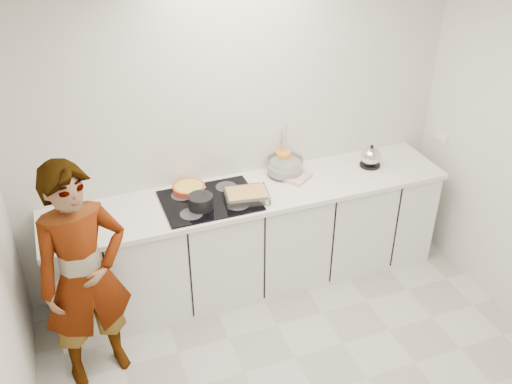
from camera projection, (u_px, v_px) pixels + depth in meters
name	position (u px, v px, depth m)	size (l,w,h in m)	color
ceiling	(348.00, 11.00, 2.57)	(3.60, 3.20, 0.00)	white
wall_back	(238.00, 130.00, 4.53)	(3.60, 0.00, 2.60)	silver
base_cabinets	(252.00, 241.00, 4.72)	(3.20, 0.58, 0.87)	white
countertop	(252.00, 194.00, 4.49)	(3.24, 0.64, 0.04)	white
hob	(210.00, 201.00, 4.35)	(0.72, 0.54, 0.01)	black
tart_dish	(189.00, 188.00, 4.46)	(0.29, 0.29, 0.04)	#C3401E
saucepan	(201.00, 202.00, 4.23)	(0.25, 0.25, 0.18)	black
baking_dish	(246.00, 195.00, 4.34)	(0.36, 0.29, 0.06)	silver
mixing_bowl	(285.00, 167.00, 4.68)	(0.33, 0.33, 0.14)	silver
tea_towel	(298.00, 178.00, 4.63)	(0.22, 0.16, 0.04)	white
kettle	(371.00, 157.00, 4.79)	(0.18, 0.18, 0.20)	black
utensil_crock	(283.00, 160.00, 4.75)	(0.13, 0.13, 0.16)	orange
cook	(85.00, 277.00, 3.70)	(0.61, 0.40, 1.68)	white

